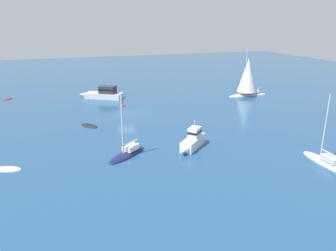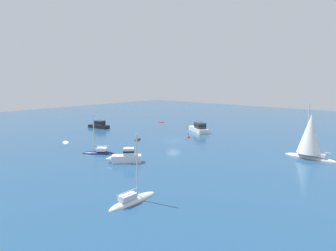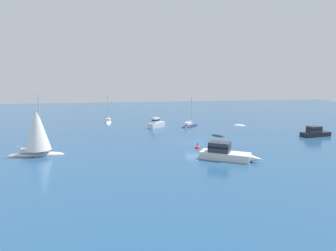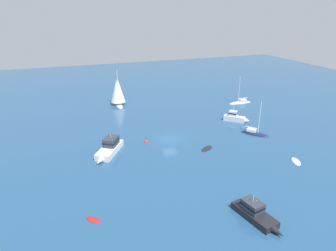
# 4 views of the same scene
# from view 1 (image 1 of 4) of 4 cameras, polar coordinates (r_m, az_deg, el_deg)

# --- Properties ---
(ground_plane) EXTENTS (160.00, 160.00, 0.00)m
(ground_plane) POSITION_cam_1_polar(r_m,az_deg,el_deg) (48.22, -7.41, 2.11)
(ground_plane) COLOR navy
(yacht) EXTENTS (3.49, 7.60, 8.89)m
(yacht) POSITION_cam_1_polar(r_m,az_deg,el_deg) (60.46, 13.88, 8.08)
(yacht) COLOR silver
(yacht) RESTS_ON ground
(yacht_1) EXTENTS (4.48, 5.09, 6.77)m
(yacht_1) POSITION_cam_1_polar(r_m,az_deg,el_deg) (33.35, -7.18, -4.98)
(yacht_1) COLOR #191E4C
(yacht_1) RESTS_ON ground
(tender) EXTENTS (1.90, 1.98, 0.39)m
(tender) POSITION_cam_1_polar(r_m,az_deg,el_deg) (63.01, -26.47, 4.14)
(tender) COLOR #B21E1E
(tender) RESTS_ON ground
(launch) EXTENTS (4.48, 4.58, 2.99)m
(launch) POSITION_cam_1_polar(r_m,az_deg,el_deg) (34.83, 4.30, -2.77)
(launch) COLOR white
(launch) RESTS_ON ground
(yacht_2) EXTENTS (5.77, 1.48, 7.16)m
(yacht_2) POSITION_cam_1_polar(r_m,az_deg,el_deg) (34.79, 25.95, -5.82)
(yacht_2) COLOR white
(yacht_2) RESTS_ON ground
(tender_1) EXTENTS (3.04, 2.57, 0.49)m
(tender_1) POSITION_cam_1_polar(r_m,az_deg,el_deg) (43.34, -13.68, -0.10)
(tender_1) COLOR black
(tender_1) RESTS_ON ground
(motor_cruiser_1) EXTENTS (5.71, 7.70, 2.91)m
(motor_cruiser_1) POSITION_cam_1_polar(r_m,az_deg,el_deg) (58.22, -11.27, 5.55)
(motor_cruiser_1) COLOR silver
(motor_cruiser_1) RESTS_ON ground
(dinghy) EXTENTS (2.05, 2.83, 0.49)m
(dinghy) POSITION_cam_1_polar(r_m,az_deg,el_deg) (33.62, -26.48, -6.98)
(dinghy) COLOR white
(dinghy) RESTS_ON ground
(channel_buoy) EXTENTS (0.77, 0.77, 1.25)m
(channel_buoy) POSITION_cam_1_polar(r_m,az_deg,el_deg) (52.37, -7.98, 3.38)
(channel_buoy) COLOR red
(channel_buoy) RESTS_ON ground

